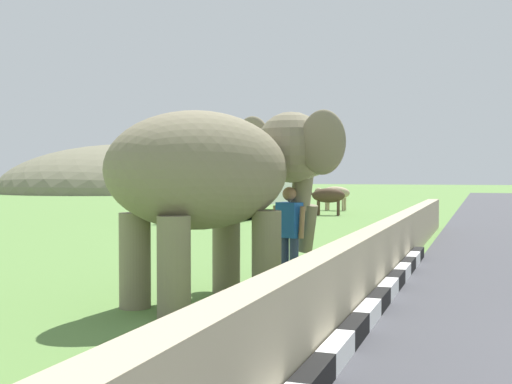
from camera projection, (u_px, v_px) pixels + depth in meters
striped_curb at (346, 341)px, 6.66m from camera, size 16.20×0.20×0.24m
barrier_parapet at (359, 271)px, 8.96m from camera, size 28.00×0.36×1.00m
elephant at (222, 173)px, 9.39m from camera, size 4.00×3.32×2.89m
person_handler at (289, 231)px, 10.55m from camera, size 0.37×0.65×1.66m
bus_white at (248, 169)px, 29.45m from camera, size 10.09×3.05×3.50m
cow_near at (327, 196)px, 28.97m from camera, size 0.83×1.92×1.23m
cow_mid at (335, 193)px, 32.82m from camera, size 0.75×1.91×1.23m
hill_east at (137, 191)px, 70.47m from camera, size 33.05×26.44×10.29m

